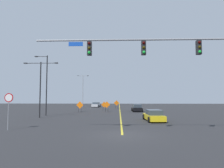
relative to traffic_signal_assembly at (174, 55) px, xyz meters
name	(u,v)px	position (x,y,z in m)	size (l,w,h in m)	color
ground	(122,135)	(-3.84, 0.02, -5.89)	(138.58, 138.58, 0.00)	#2D2D30
road_centre_stripe	(120,107)	(-3.84, 38.51, -5.88)	(0.16, 76.99, 0.01)	yellow
traffic_signal_assembly	(174,55)	(0.00, 0.00, 0.00)	(16.45, 0.44, 7.40)	gray
stop_sign	(9,104)	(-13.42, 1.76, -3.71)	(0.76, 0.07, 3.11)	gray
street_lamp_far_right	(46,82)	(-15.14, 14.45, -0.88)	(2.01, 0.24, 9.14)	black
street_lamp_mid_left	(83,88)	(-14.76, 42.81, -0.46)	(3.41, 0.24, 9.33)	gray
street_lamp_near_left	(40,84)	(-14.78, 11.55, -1.26)	(4.74, 0.24, 7.59)	black
construction_sign_right_lane	(80,105)	(-11.37, 21.77, -4.65)	(1.37, 0.31, 2.00)	orange
construction_sign_median_far	(107,105)	(-6.29, 21.51, -4.61)	(1.23, 0.11, 2.00)	orange
construction_sign_left_lane	(117,103)	(-4.60, 33.22, -4.62)	(1.31, 0.19, 2.02)	orange
construction_sign_median_near	(104,105)	(-7.16, 26.44, -4.76)	(1.26, 0.08, 1.83)	orange
car_silver_far	(96,105)	(-10.45, 39.94, -5.23)	(2.20, 4.60, 1.34)	#B7BABF
car_yellow_passing	(154,116)	(-0.01, 8.50, -5.27)	(2.15, 4.56, 1.31)	gold
car_black_near	(137,108)	(-0.55, 23.46, -5.21)	(1.96, 4.29, 1.43)	black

